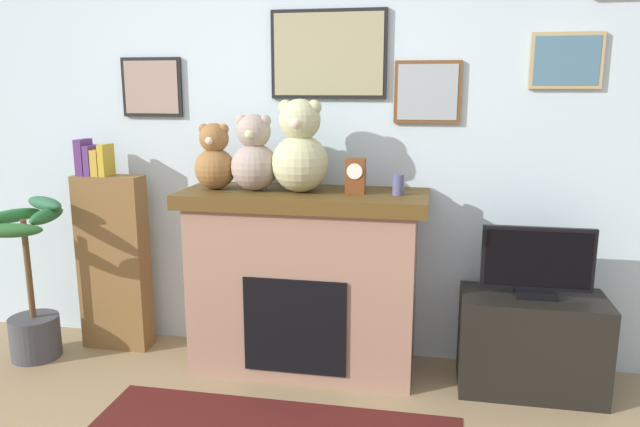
# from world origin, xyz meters

# --- Properties ---
(back_wall) EXTENTS (5.20, 0.15, 2.60)m
(back_wall) POSITION_xyz_m (0.01, 2.00, 1.31)
(back_wall) COLOR silver
(back_wall) RESTS_ON ground_plane
(fireplace) EXTENTS (1.39, 0.56, 1.06)m
(fireplace) POSITION_xyz_m (0.18, 1.69, 0.53)
(fireplace) COLOR #98705C
(fireplace) RESTS_ON ground_plane
(bookshelf) EXTENTS (0.42, 0.16, 1.32)m
(bookshelf) POSITION_xyz_m (-1.06, 1.74, 0.59)
(bookshelf) COLOR brown
(bookshelf) RESTS_ON ground_plane
(potted_plant) EXTENTS (0.53, 0.54, 0.98)m
(potted_plant) POSITION_xyz_m (-1.47, 1.48, 0.43)
(potted_plant) COLOR #3F3F44
(potted_plant) RESTS_ON ground_plane
(tv_stand) EXTENTS (0.76, 0.40, 0.54)m
(tv_stand) POSITION_xyz_m (1.44, 1.64, 0.27)
(tv_stand) COLOR black
(tv_stand) RESTS_ON ground_plane
(television) EXTENTS (0.57, 0.14, 0.38)m
(television) POSITION_xyz_m (1.44, 1.64, 0.72)
(television) COLOR black
(television) RESTS_ON tv_stand
(candle_jar) EXTENTS (0.06, 0.06, 0.11)m
(candle_jar) POSITION_xyz_m (0.70, 1.67, 1.11)
(candle_jar) COLOR #4C517A
(candle_jar) RESTS_ON fireplace
(mantel_clock) EXTENTS (0.11, 0.08, 0.19)m
(mantel_clock) POSITION_xyz_m (0.47, 1.67, 1.15)
(mantel_clock) COLOR brown
(mantel_clock) RESTS_ON fireplace
(teddy_bear_cream) EXTENTS (0.23, 0.23, 0.38)m
(teddy_bear_cream) POSITION_xyz_m (-0.34, 1.67, 1.23)
(teddy_bear_cream) COLOR olive
(teddy_bear_cream) RESTS_ON fireplace
(teddy_bear_tan) EXTENTS (0.27, 0.27, 0.43)m
(teddy_bear_tan) POSITION_xyz_m (-0.10, 1.67, 1.25)
(teddy_bear_tan) COLOR #A18F82
(teddy_bear_tan) RESTS_ON fireplace
(teddy_bear_grey) EXTENTS (0.32, 0.32, 0.51)m
(teddy_bear_grey) POSITION_xyz_m (0.16, 1.67, 1.29)
(teddy_bear_grey) COLOR #BCBC8C
(teddy_bear_grey) RESTS_ON fireplace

